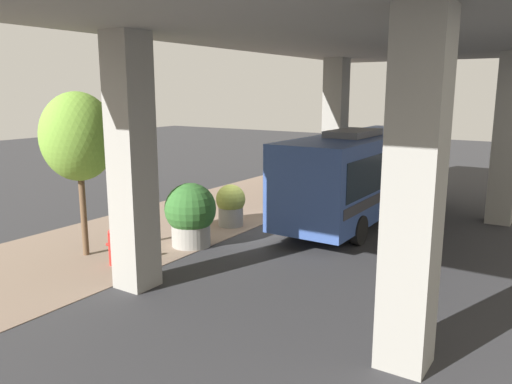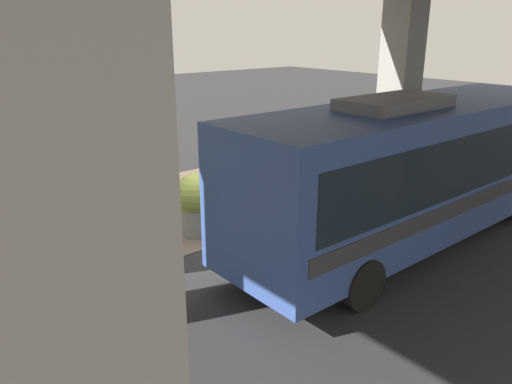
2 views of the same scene
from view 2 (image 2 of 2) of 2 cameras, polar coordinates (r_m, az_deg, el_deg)
The scene contains 5 objects.
ground_plane at distance 12.14m, azimuth -4.32°, elevation -6.08°, with size 80.00×80.00×0.00m, color #2D2D30.
sidewalk_strip at distance 14.52m, azimuth -11.20°, elevation -2.15°, with size 6.00×40.00×0.02m.
bus at distance 12.31m, azimuth 17.77°, elevation 3.08°, with size 2.82×10.31×3.60m.
planter_front at distance 11.03m, azimuth -17.70°, elevation -3.49°, with size 1.68×1.68×2.10m.
planter_middle at distance 12.55m, azimuth -6.78°, elevation -1.26°, with size 1.11×1.11×1.59m.
Camera 2 is at (9.07, -6.31, 5.03)m, focal length 35.00 mm.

